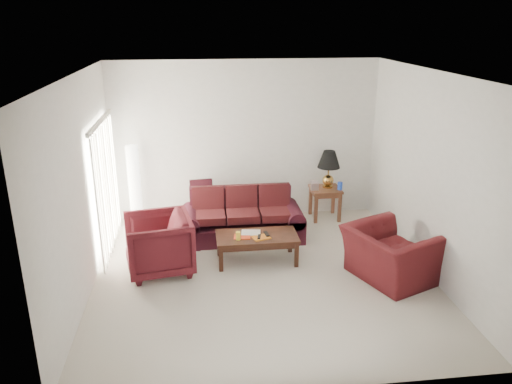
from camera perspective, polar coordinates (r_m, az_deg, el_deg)
The scene contains 19 objects.
floor at distance 7.66m, azimuth 0.79°, elevation -9.54°, with size 5.00×5.00×0.00m, color beige.
blinds at distance 8.50m, azimuth -16.79°, elevation 0.53°, with size 0.10×2.00×2.16m, color silver.
sofa at distance 8.71m, azimuth -1.58°, elevation -2.71°, with size 2.11×0.91×0.86m, color black, non-canonical shape.
throw_pillow at distance 9.24m, azimuth -6.26°, elevation 0.19°, with size 0.41×0.12×0.41m, color black.
end_table at distance 9.74m, azimuth 7.87°, elevation -1.27°, with size 0.56×0.56×0.61m, color #4D301A, non-canonical shape.
table_lamp at distance 9.59m, azimuth 8.29°, elevation 2.59°, with size 0.43×0.43×0.72m, color #B88739, non-canonical shape.
clock at distance 9.47m, azimuth 6.74°, elevation 0.62°, with size 0.15×0.05×0.15m, color silver.
blue_canister at distance 9.57m, azimuth 9.57°, elevation 0.68°, with size 0.09×0.09×0.15m, color #1B3EB1.
picture_frame at distance 9.74m, azimuth 6.65°, elevation 1.21°, with size 0.13×0.02×0.16m, color white.
floor_lamp at distance 9.39m, azimuth -13.72°, elevation 0.65°, with size 0.25×0.25×1.56m, color white, non-canonical shape.
armchair_left at distance 7.75m, azimuth -11.07°, elevation -5.87°, with size 0.95×0.98×0.89m, color #3D0E13.
armchair_right at distance 7.68m, azimuth 15.04°, elevation -6.93°, with size 1.20×1.05×0.78m, color #400E11.
coffee_table at distance 8.00m, azimuth 0.10°, elevation -6.44°, with size 1.28×0.64×0.45m, color black, non-canonical shape.
magazine_red at distance 7.83m, azimuth -1.59°, elevation -5.14°, with size 0.25×0.19×0.01m, color red.
magazine_white at distance 7.97m, azimuth -0.59°, elevation -4.68°, with size 0.30×0.23×0.02m, color silver.
magazine_orange at distance 7.81m, azimuth 0.59°, elevation -5.21°, with size 0.26×0.20×0.02m, color #CB6B17.
remote_a at distance 7.79m, azimuth 0.37°, elevation -5.12°, with size 0.04×0.15×0.02m, color black.
remote_b at distance 7.89m, azimuth 1.22°, elevation -4.79°, with size 0.05×0.18×0.02m, color black.
yellow_glass at distance 7.73m, azimuth -2.05°, elevation -5.03°, with size 0.07×0.07×0.13m, color yellow.
Camera 1 is at (-0.92, -6.65, 3.70)m, focal length 35.00 mm.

